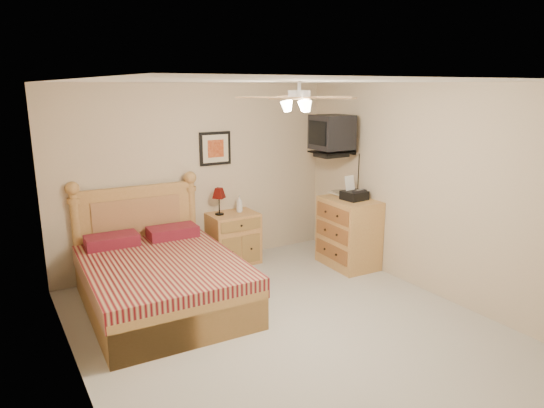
# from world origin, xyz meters

# --- Properties ---
(floor) EXTENTS (4.50, 4.50, 0.00)m
(floor) POSITION_xyz_m (0.00, 0.00, 0.00)
(floor) COLOR #A9A498
(floor) RESTS_ON ground
(ceiling) EXTENTS (4.00, 4.50, 0.04)m
(ceiling) POSITION_xyz_m (0.00, 0.00, 2.50)
(ceiling) COLOR white
(ceiling) RESTS_ON ground
(wall_back) EXTENTS (4.00, 0.04, 2.50)m
(wall_back) POSITION_xyz_m (0.00, 2.25, 1.25)
(wall_back) COLOR #C5B091
(wall_back) RESTS_ON ground
(wall_front) EXTENTS (4.00, 0.04, 2.50)m
(wall_front) POSITION_xyz_m (0.00, -2.25, 1.25)
(wall_front) COLOR #C5B091
(wall_front) RESTS_ON ground
(wall_left) EXTENTS (0.04, 4.50, 2.50)m
(wall_left) POSITION_xyz_m (-2.00, 0.00, 1.25)
(wall_left) COLOR #C5B091
(wall_left) RESTS_ON ground
(wall_right) EXTENTS (0.04, 4.50, 2.50)m
(wall_right) POSITION_xyz_m (2.00, 0.00, 1.25)
(wall_right) COLOR #C5B091
(wall_right) RESTS_ON ground
(bed) EXTENTS (1.68, 2.16, 1.36)m
(bed) POSITION_xyz_m (-0.93, 1.12, 0.68)
(bed) COLOR #AB7D3F
(bed) RESTS_ON ground
(nightstand) EXTENTS (0.68, 0.51, 0.72)m
(nightstand) POSITION_xyz_m (0.41, 2.00, 0.36)
(nightstand) COLOR #A3693F
(nightstand) RESTS_ON ground
(table_lamp) EXTENTS (0.22, 0.22, 0.38)m
(table_lamp) POSITION_xyz_m (0.22, 2.04, 0.91)
(table_lamp) COLOR #510B07
(table_lamp) RESTS_ON nightstand
(lotion_bottle) EXTENTS (0.12, 0.12, 0.23)m
(lotion_bottle) POSITION_xyz_m (0.53, 2.02, 0.84)
(lotion_bottle) COLOR silver
(lotion_bottle) RESTS_ON nightstand
(framed_picture) EXTENTS (0.46, 0.04, 0.46)m
(framed_picture) POSITION_xyz_m (0.27, 2.23, 1.62)
(framed_picture) COLOR black
(framed_picture) RESTS_ON wall_back
(dresser) EXTENTS (0.60, 0.83, 0.96)m
(dresser) POSITION_xyz_m (1.73, 1.07, 0.48)
(dresser) COLOR #AD7543
(dresser) RESTS_ON ground
(fax_machine) EXTENTS (0.32, 0.34, 0.32)m
(fax_machine) POSITION_xyz_m (1.76, 1.02, 1.11)
(fax_machine) COLOR black
(fax_machine) RESTS_ON dresser
(magazine_lower) EXTENTS (0.20, 0.27, 0.03)m
(magazine_lower) POSITION_xyz_m (1.69, 1.39, 0.97)
(magazine_lower) COLOR beige
(magazine_lower) RESTS_ON dresser
(magazine_upper) EXTENTS (0.22, 0.27, 0.02)m
(magazine_upper) POSITION_xyz_m (1.73, 1.39, 0.99)
(magazine_upper) COLOR gray
(magazine_upper) RESTS_ON magazine_lower
(wall_tv) EXTENTS (0.56, 0.46, 0.58)m
(wall_tv) POSITION_xyz_m (1.75, 1.34, 1.81)
(wall_tv) COLOR black
(wall_tv) RESTS_ON wall_right
(ceiling_fan) EXTENTS (1.14, 1.14, 0.28)m
(ceiling_fan) POSITION_xyz_m (0.00, -0.20, 2.36)
(ceiling_fan) COLOR white
(ceiling_fan) RESTS_ON ceiling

